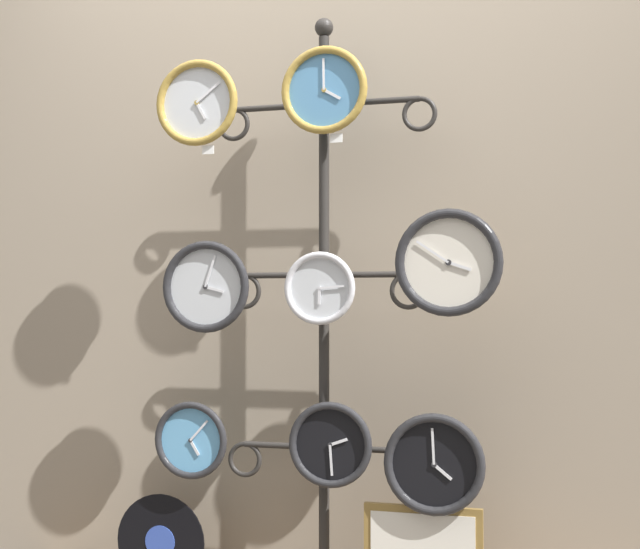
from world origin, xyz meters
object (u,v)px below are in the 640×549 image
object	(u,v)px
clock_middle_center	(320,288)
clock_bottom_right	(434,464)
display_stand	(324,422)
clock_bottom_center	(331,445)
clock_middle_left	(206,287)
vinyl_record	(160,541)
clock_top_left	(197,103)
clock_bottom_left	(191,440)
clock_top_center	(325,90)
clock_middle_right	(449,263)

from	to	relation	value
clock_middle_center	clock_bottom_right	xyz separation A→B (m)	(0.36, -0.02, -0.53)
display_stand	clock_bottom_center	bearing A→B (deg)	-62.96
clock_middle_left	vinyl_record	world-z (taller)	clock_middle_left
clock_middle_left	clock_bottom_right	world-z (taller)	clock_middle_left
display_stand	clock_top_left	xyz separation A→B (m)	(-0.40, -0.12, 1.04)
display_stand	clock_bottom_left	world-z (taller)	display_stand
clock_bottom_center	clock_bottom_right	bearing A→B (deg)	-2.04
clock_top_left	vinyl_record	bearing A→B (deg)	159.55
vinyl_record	clock_bottom_left	bearing A→B (deg)	-13.62
display_stand	clock_top_left	distance (m)	1.12
clock_middle_left	clock_top_center	bearing A→B (deg)	1.64
display_stand	clock_top_center	world-z (taller)	display_stand
clock_bottom_left	clock_bottom_right	xyz separation A→B (m)	(0.80, -0.01, -0.04)
clock_middle_center	clock_middle_right	bearing A→B (deg)	-3.96
clock_middle_right	clock_top_left	bearing A→B (deg)	-179.35
clock_top_center	clock_middle_right	distance (m)	0.68
clock_bottom_left	clock_middle_left	bearing A→B (deg)	-4.97
clock_top_center	clock_middle_center	size ratio (longest dim) A/B	1.22
clock_top_center	clock_bottom_center	xyz separation A→B (m)	(0.02, -0.01, -1.12)
clock_bottom_left	vinyl_record	world-z (taller)	clock_bottom_left
display_stand	clock_top_left	world-z (taller)	display_stand
clock_middle_center	clock_middle_right	xyz separation A→B (m)	(0.41, -0.03, 0.08)
clock_bottom_center	clock_bottom_right	world-z (taller)	clock_bottom_center
clock_middle_center	vinyl_record	bearing A→B (deg)	178.12
clock_top_center	clock_middle_left	size ratio (longest dim) A/B	0.94
clock_middle_right	clock_middle_left	bearing A→B (deg)	179.09
clock_bottom_center	clock_top_left	bearing A→B (deg)	-176.43
clock_top_left	clock_bottom_left	world-z (taller)	clock_top_left
clock_middle_left	clock_middle_right	distance (m)	0.79
clock_top_left	display_stand	bearing A→B (deg)	16.22
clock_bottom_center	vinyl_record	distance (m)	0.69
clock_top_center	clock_bottom_right	size ratio (longest dim) A/B	0.92
clock_top_left	clock_middle_center	size ratio (longest dim) A/B	1.22
clock_middle_left	clock_bottom_left	world-z (taller)	clock_middle_left
display_stand	clock_middle_center	world-z (taller)	display_stand
clock_top_left	clock_bottom_left	distance (m)	1.10
clock_top_left	clock_middle_right	size ratio (longest dim) A/B	0.87
clock_top_left	vinyl_record	distance (m)	1.45
clock_top_center	clock_middle_left	distance (m)	0.74
clock_bottom_center	clock_bottom_right	xyz separation A→B (m)	(0.33, -0.01, -0.04)
vinyl_record	clock_top_center	bearing A→B (deg)	-2.28
display_stand	clock_middle_center	bearing A→B (deg)	-84.31
clock_bottom_center	clock_bottom_right	size ratio (longest dim) A/B	0.87
clock_middle_right	clock_bottom_right	size ratio (longest dim) A/B	1.06
clock_middle_right	clock_bottom_left	distance (m)	1.02
clock_bottom_left	vinyl_record	bearing A→B (deg)	166.38
clock_top_left	clock_middle_left	xyz separation A→B (m)	(0.02, 0.02, -0.60)
clock_middle_left	clock_bottom_center	distance (m)	0.65
clock_top_center	clock_middle_right	bearing A→B (deg)	-3.47
clock_bottom_left	clock_bottom_center	distance (m)	0.47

